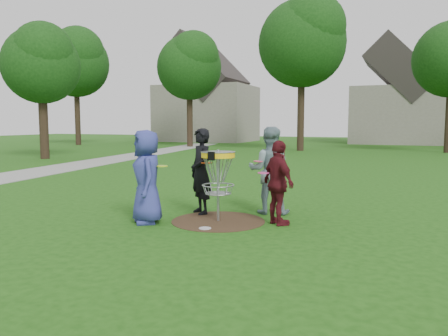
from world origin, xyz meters
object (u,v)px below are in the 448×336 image
at_px(player_blue, 147,177).
at_px(player_maroon, 278,183).
at_px(player_grey, 269,170).
at_px(disc_golf_basket, 218,169).
at_px(player_black, 201,171).

height_order(player_blue, player_maroon, player_blue).
height_order(player_blue, player_grey, player_grey).
height_order(player_grey, player_maroon, player_grey).
bearing_deg(disc_golf_basket, player_grey, 57.11).
bearing_deg(disc_golf_basket, player_maroon, 7.18).
relative_size(player_grey, disc_golf_basket, 1.31).
bearing_deg(player_grey, player_black, 11.29).
distance_m(player_grey, disc_golf_basket, 1.29).
relative_size(player_grey, player_maroon, 1.15).
bearing_deg(player_maroon, player_blue, 62.22).
xyz_separation_m(player_black, player_maroon, (1.75, -0.38, -0.10)).
bearing_deg(player_black, disc_golf_basket, -0.02).
distance_m(player_grey, player_maroon, 1.04).
bearing_deg(player_black, player_blue, -76.36).
bearing_deg(player_black, player_grey, 64.05).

